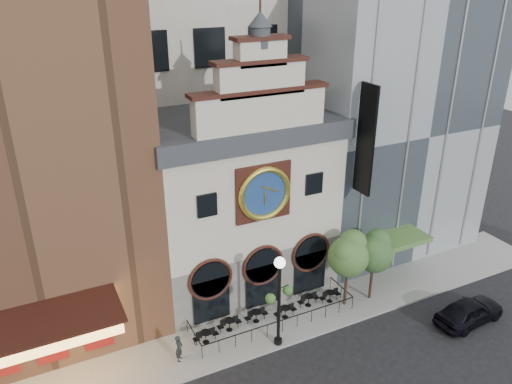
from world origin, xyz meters
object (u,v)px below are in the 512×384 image
object	(u,v)px
bistro_0	(206,336)
tree_right	(349,253)
bistro_4	(308,300)
tree_left	(375,251)
bistro_2	(256,315)
lamppost	(279,292)
pedestrian	(179,348)
bistro_3	(285,311)
bistro_5	(330,296)
bistro_1	(229,324)
car_right	(469,311)

from	to	relation	value
bistro_0	tree_right	bearing A→B (deg)	-2.92
bistro_4	tree_left	world-z (taller)	tree_left
bistro_2	lamppost	bearing A→B (deg)	-83.35
pedestrian	bistro_3	bearing A→B (deg)	-51.62
pedestrian	tree_left	distance (m)	13.93
pedestrian	bistro_2	bearing A→B (deg)	-45.15
bistro_2	bistro_5	bearing A→B (deg)	-3.28
bistro_0	bistro_3	world-z (taller)	same
bistro_4	lamppost	distance (m)	5.39
bistro_0	bistro_2	bearing A→B (deg)	6.88
lamppost	tree_left	world-z (taller)	lamppost
tree_right	bistro_4	bearing A→B (deg)	159.13
bistro_3	bistro_4	distance (m)	2.05
pedestrian	bistro_5	bearing A→B (deg)	-52.63
bistro_3	tree_right	distance (m)	5.55
bistro_0	bistro_1	distance (m)	1.77
bistro_1	bistro_0	bearing A→B (deg)	-166.39
bistro_3	bistro_4	world-z (taller)	same
bistro_0	lamppost	xyz separation A→B (m)	(3.87, -1.98, 3.24)
bistro_4	car_right	xyz separation A→B (m)	(8.41, -5.83, 0.23)
tree_right	lamppost	bearing A→B (deg)	-165.93
bistro_0	tree_right	xyz separation A→B (m)	(9.80, -0.50, 3.44)
bistro_3	pedestrian	distance (m)	7.39
bistro_3	bistro_5	bearing A→B (deg)	2.34
bistro_2	bistro_4	xyz separation A→B (m)	(3.88, -0.05, 0.00)
bistro_5	car_right	xyz separation A→B (m)	(6.87, -5.56, 0.23)
bistro_1	car_right	distance (m)	15.32
bistro_0	bistro_1	xyz separation A→B (m)	(1.72, 0.42, 0.00)
bistro_0	tree_right	world-z (taller)	tree_right
bistro_5	lamppost	world-z (taller)	lamppost
bistro_1	pedestrian	bearing A→B (deg)	-162.45
bistro_1	tree_right	xyz separation A→B (m)	(8.07, -0.92, 3.44)
bistro_2	tree_right	bearing A→B (deg)	-8.55
bistro_2	car_right	distance (m)	13.62
bistro_4	tree_right	world-z (taller)	tree_right
bistro_2	bistro_4	world-z (taller)	same
bistro_0	bistro_2	world-z (taller)	same
bistro_1	lamppost	world-z (taller)	lamppost
bistro_2	tree_right	xyz separation A→B (m)	(6.21, -0.93, 3.44)
bistro_1	bistro_4	xyz separation A→B (m)	(5.75, -0.03, 0.00)
bistro_1	bistro_2	distance (m)	1.87
pedestrian	lamppost	world-z (taller)	lamppost
bistro_4	car_right	bearing A→B (deg)	-34.73
bistro_0	car_right	bearing A→B (deg)	-18.92
bistro_1	pedestrian	xyz separation A→B (m)	(-3.61, -1.14, 0.38)
bistro_2	bistro_1	bearing A→B (deg)	-179.50
bistro_4	bistro_5	distance (m)	1.56
bistro_5	tree_left	world-z (taller)	tree_left
pedestrian	tree_left	bearing A→B (deg)	-56.89
car_right	pedestrian	bearing A→B (deg)	71.07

